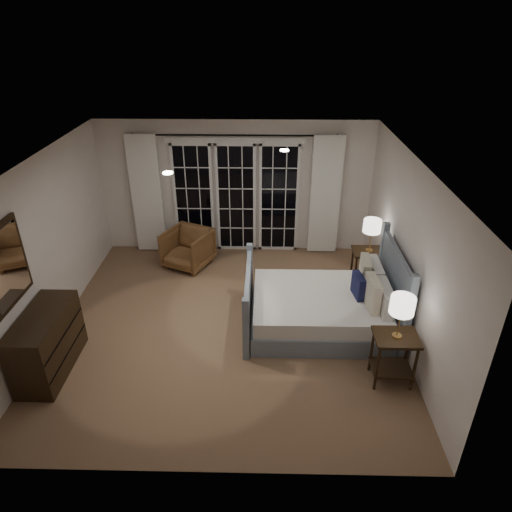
{
  "coord_description": "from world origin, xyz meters",
  "views": [
    {
      "loc": [
        0.55,
        -5.53,
        4.19
      ],
      "look_at": [
        0.42,
        0.23,
        1.05
      ],
      "focal_mm": 32.0,
      "sensor_mm": 36.0,
      "label": 1
    }
  ],
  "objects_px": {
    "nightstand_right": "(367,263)",
    "lamp_right": "(372,226)",
    "nightstand_left": "(394,351)",
    "bed": "(323,307)",
    "lamp_left": "(402,306)",
    "armchair": "(188,248)",
    "dresser": "(47,343)"
  },
  "relations": [
    {
      "from": "armchair",
      "to": "dresser",
      "type": "xyz_separation_m",
      "value": [
        -1.38,
        -2.78,
        0.07
      ]
    },
    {
      "from": "bed",
      "to": "armchair",
      "type": "relative_size",
      "value": 2.78
    },
    {
      "from": "nightstand_right",
      "to": "dresser",
      "type": "bearing_deg",
      "value": -154.52
    },
    {
      "from": "bed",
      "to": "lamp_left",
      "type": "relative_size",
      "value": 3.79
    },
    {
      "from": "armchair",
      "to": "nightstand_right",
      "type": "bearing_deg",
      "value": 13.48
    },
    {
      "from": "nightstand_left",
      "to": "lamp_right",
      "type": "bearing_deg",
      "value": 87.28
    },
    {
      "from": "nightstand_left",
      "to": "lamp_right",
      "type": "xyz_separation_m",
      "value": [
        0.11,
        2.25,
        0.66
      ]
    },
    {
      "from": "nightstand_right",
      "to": "lamp_left",
      "type": "relative_size",
      "value": 1.2
    },
    {
      "from": "nightstand_left",
      "to": "nightstand_right",
      "type": "bearing_deg",
      "value": 87.28
    },
    {
      "from": "nightstand_left",
      "to": "lamp_right",
      "type": "height_order",
      "value": "lamp_right"
    },
    {
      "from": "nightstand_left",
      "to": "dresser",
      "type": "relative_size",
      "value": 0.58
    },
    {
      "from": "nightstand_right",
      "to": "lamp_right",
      "type": "bearing_deg",
      "value": 0.0
    },
    {
      "from": "bed",
      "to": "armchair",
      "type": "distance_m",
      "value": 2.87
    },
    {
      "from": "nightstand_left",
      "to": "dresser",
      "type": "distance_m",
      "value": 4.39
    },
    {
      "from": "nightstand_left",
      "to": "dresser",
      "type": "bearing_deg",
      "value": 178.52
    },
    {
      "from": "lamp_left",
      "to": "armchair",
      "type": "bearing_deg",
      "value": 136.14
    },
    {
      "from": "lamp_left",
      "to": "armchair",
      "type": "relative_size",
      "value": 0.73
    },
    {
      "from": "nightstand_right",
      "to": "lamp_right",
      "type": "distance_m",
      "value": 0.67
    },
    {
      "from": "lamp_right",
      "to": "dresser",
      "type": "bearing_deg",
      "value": -154.52
    },
    {
      "from": "lamp_left",
      "to": "armchair",
      "type": "xyz_separation_m",
      "value": [
        -3.01,
        2.89,
        -0.79
      ]
    },
    {
      "from": "nightstand_left",
      "to": "lamp_left",
      "type": "relative_size",
      "value": 1.23
    },
    {
      "from": "nightstand_left",
      "to": "lamp_left",
      "type": "bearing_deg",
      "value": -90.0
    },
    {
      "from": "lamp_right",
      "to": "armchair",
      "type": "xyz_separation_m",
      "value": [
        -3.12,
        0.64,
        -0.77
      ]
    },
    {
      "from": "nightstand_left",
      "to": "dresser",
      "type": "xyz_separation_m",
      "value": [
        -4.39,
        0.11,
        -0.04
      ]
    },
    {
      "from": "bed",
      "to": "dresser",
      "type": "distance_m",
      "value": 3.79
    },
    {
      "from": "lamp_left",
      "to": "dresser",
      "type": "distance_m",
      "value": 4.45
    },
    {
      "from": "lamp_right",
      "to": "dresser",
      "type": "xyz_separation_m",
      "value": [
        -4.49,
        -2.14,
        -0.69
      ]
    },
    {
      "from": "bed",
      "to": "nightstand_left",
      "type": "relative_size",
      "value": 3.08
    },
    {
      "from": "bed",
      "to": "lamp_right",
      "type": "distance_m",
      "value": 1.61
    },
    {
      "from": "lamp_left",
      "to": "lamp_right",
      "type": "distance_m",
      "value": 2.26
    },
    {
      "from": "armchair",
      "to": "nightstand_left",
      "type": "bearing_deg",
      "value": -18.81
    },
    {
      "from": "armchair",
      "to": "lamp_right",
      "type": "bearing_deg",
      "value": 13.48
    }
  ]
}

